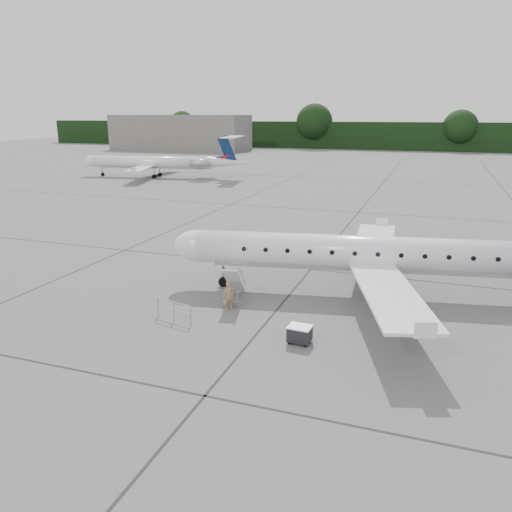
% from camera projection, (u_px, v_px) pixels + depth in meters
% --- Properties ---
extents(ground, '(320.00, 320.00, 0.00)m').
position_uv_depth(ground, '(386.00, 322.00, 25.47)').
color(ground, '#5F5F5D').
rests_on(ground, ground).
extents(treeline, '(260.00, 4.00, 8.00)m').
position_uv_depth(treeline, '(432.00, 137.00, 142.11)').
color(treeline, black).
rests_on(treeline, ground).
extents(terminal_building, '(40.00, 14.00, 10.00)m').
position_uv_depth(terminal_building, '(180.00, 132.00, 146.35)').
color(terminal_building, slate).
rests_on(terminal_building, ground).
extents(main_regional_jet, '(30.47, 24.38, 7.00)m').
position_uv_depth(main_regional_jet, '(380.00, 237.00, 28.39)').
color(main_regional_jet, white).
rests_on(main_regional_jet, ground).
extents(airstair, '(1.30, 2.63, 2.19)m').
position_uv_depth(airstair, '(234.00, 282.00, 28.09)').
color(airstair, white).
rests_on(airstair, ground).
extents(passenger, '(0.70, 0.65, 1.59)m').
position_uv_depth(passenger, '(229.00, 296.00, 26.83)').
color(passenger, '#977452').
rests_on(passenger, ground).
extents(safety_railing, '(2.16, 0.57, 1.00)m').
position_uv_depth(safety_railing, '(174.00, 311.00, 25.53)').
color(safety_railing, '#97999F').
rests_on(safety_railing, ground).
extents(baggage_cart, '(1.07, 0.89, 0.88)m').
position_uv_depth(baggage_cart, '(300.00, 334.00, 23.03)').
color(baggage_cart, black).
rests_on(baggage_cart, ground).
extents(bg_regional_left, '(29.09, 23.07, 6.90)m').
position_uv_depth(bg_regional_left, '(151.00, 156.00, 82.88)').
color(bg_regional_left, white).
rests_on(bg_regional_left, ground).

